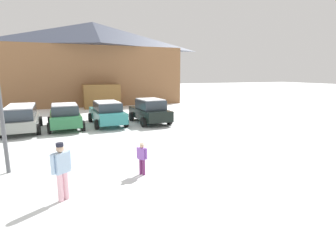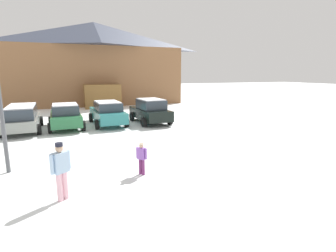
% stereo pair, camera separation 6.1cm
% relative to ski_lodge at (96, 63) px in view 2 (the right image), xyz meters
% --- Properties ---
extents(ski_lodge, '(19.04, 10.54, 9.29)m').
position_rel_ski_lodge_xyz_m(ski_lodge, '(0.00, 0.00, 0.00)').
color(ski_lodge, brown).
rests_on(ski_lodge, ground).
extents(parked_grey_wagon, '(2.25, 4.78, 1.60)m').
position_rel_ski_lodge_xyz_m(parked_grey_wagon, '(-6.11, -14.70, -3.84)').
color(parked_grey_wagon, gray).
rests_on(parked_grey_wagon, ground).
extents(parked_green_coupe, '(2.24, 4.09, 1.60)m').
position_rel_ski_lodge_xyz_m(parked_green_coupe, '(-3.63, -14.77, -3.89)').
color(parked_green_coupe, '#276A3D').
rests_on(parked_green_coupe, ground).
extents(parked_teal_hatchback, '(2.30, 4.77, 1.63)m').
position_rel_ski_lodge_xyz_m(parked_teal_hatchback, '(-0.90, -14.41, -3.88)').
color(parked_teal_hatchback, teal).
rests_on(parked_teal_hatchback, ground).
extents(parked_black_sedan, '(2.37, 4.34, 1.74)m').
position_rel_ski_lodge_xyz_m(parked_black_sedan, '(2.06, -14.88, -3.84)').
color(parked_black_sedan, black).
rests_on(parked_black_sedan, ground).
extents(skier_child_in_purple_jacket, '(0.31, 0.34, 1.16)m').
position_rel_ski_lodge_xyz_m(skier_child_in_purple_jacket, '(-1.18, -24.22, -4.05)').
color(skier_child_in_purple_jacket, '#6F2A63').
rests_on(skier_child_in_purple_jacket, ground).
extents(skier_adult_in_blue_parka, '(0.53, 0.42, 1.67)m').
position_rel_ski_lodge_xyz_m(skier_adult_in_blue_parka, '(-3.77, -25.23, -3.77)').
color(skier_adult_in_blue_parka, '#EBB1C0').
rests_on(skier_adult_in_blue_parka, ground).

